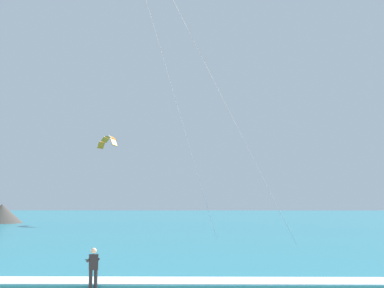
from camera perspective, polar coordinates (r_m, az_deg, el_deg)
name	(u,v)px	position (r m, az deg, el deg)	size (l,w,h in m)	color
sea	(185,220)	(78.89, -0.88, -9.32)	(200.00, 120.00, 0.20)	teal
surf_foam	(147,281)	(20.19, -5.60, -16.40)	(200.00, 1.73, 0.04)	white
kitesurfer	(93,267)	(19.19, -12.06, -14.62)	(0.65, 0.64, 1.69)	#232328
kite_distant	(108,140)	(65.36, -10.32, 0.44)	(3.48, 4.18, 1.73)	orange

